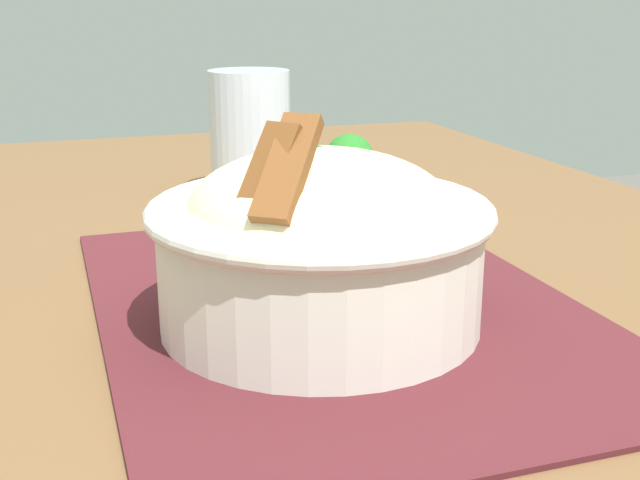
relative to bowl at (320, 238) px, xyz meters
The scene contains 5 objects.
table 0.13m from the bowl, 35.55° to the right, with size 1.34×0.78×0.73m.
placemat 0.06m from the bowl, 37.50° to the right, with size 0.40×0.28×0.00m, color #47191E.
bowl is the anchor object (origin of this frame).
fork 0.16m from the bowl, 16.56° to the right, with size 0.03×0.13×0.00m.
drinking_glass 0.33m from the bowl, ahead, with size 0.08×0.08×0.12m.
Camera 1 is at (-0.44, 0.16, 0.91)m, focal length 46.37 mm.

